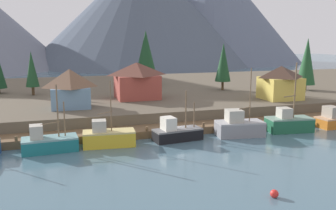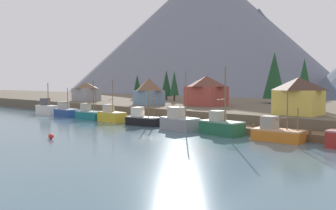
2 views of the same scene
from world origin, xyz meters
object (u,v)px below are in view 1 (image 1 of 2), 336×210
object	(u,v)px
fishing_boat_green	(289,123)
conifer_back_right	(223,62)
fishing_boat_grey	(239,126)
fishing_boat_orange	(336,120)
conifer_near_left	(32,69)
fishing_boat_teal	(49,143)
house_red	(137,80)
conifer_mid_left	(307,61)
fishing_boat_yellow	(108,137)
fishing_boat_black	(176,132)
house_blue	(70,88)
conifer_back_left	(146,55)
channel_buoy	(274,194)
house_yellow	(281,82)

from	to	relation	value
fishing_boat_green	conifer_back_right	size ratio (longest dim) A/B	1.01
fishing_boat_grey	conifer_back_right	size ratio (longest dim) A/B	0.96
fishing_boat_grey	fishing_boat_orange	size ratio (longest dim) A/B	1.43
conifer_near_left	fishing_boat_teal	bearing A→B (deg)	-84.12
house_red	conifer_mid_left	size ratio (longest dim) A/B	0.72
fishing_boat_grey	fishing_boat_orange	xyz separation A→B (m)	(16.28, 0.34, -0.23)
house_red	fishing_boat_yellow	bearing A→B (deg)	-112.22
fishing_boat_black	fishing_boat_orange	xyz separation A→B (m)	(25.10, 0.03, 0.00)
house_blue	fishing_boat_teal	bearing A→B (deg)	-103.10
fishing_boat_black	conifer_mid_left	bearing A→B (deg)	22.51
fishing_boat_teal	fishing_boat_orange	bearing A→B (deg)	-3.45
fishing_boat_yellow	house_blue	xyz separation A→B (m)	(-3.73, 13.64, 4.41)
fishing_boat_teal	fishing_boat_yellow	size ratio (longest dim) A/B	0.98
fishing_boat_teal	house_blue	size ratio (longest dim) A/B	1.30
fishing_boat_black	conifer_back_left	bearing A→B (deg)	74.79
house_red	conifer_back_left	world-z (taller)	conifer_back_left
fishing_boat_teal	conifer_back_right	bearing A→B (deg)	32.62
fishing_boat_yellow	channel_buoy	world-z (taller)	fishing_boat_yellow
fishing_boat_green	conifer_back_left	xyz separation A→B (m)	(-11.31, 38.55, 8.01)
conifer_back_left	conifer_back_right	size ratio (longest dim) A/B	1.28
fishing_boat_black	conifer_back_left	size ratio (longest dim) A/B	0.53
conifer_near_left	conifer_back_right	xyz separation A→B (m)	(37.01, -4.41, 0.84)
fishing_boat_teal	fishing_boat_green	bearing A→B (deg)	-3.87
fishing_boat_teal	house_red	world-z (taller)	house_red
house_yellow	house_blue	distance (m)	35.56
house_red	house_blue	size ratio (longest dim) A/B	1.27
fishing_boat_green	house_yellow	bearing A→B (deg)	68.67
fishing_boat_orange	channel_buoy	size ratio (longest dim) A/B	9.17
conifer_mid_left	fishing_boat_black	bearing A→B (deg)	-150.32
fishing_boat_yellow	conifer_back_right	world-z (taller)	conifer_back_right
fishing_boat_orange	conifer_near_left	distance (m)	53.00
house_red	channel_buoy	xyz separation A→B (m)	(3.14, -38.36, -5.42)
conifer_back_left	channel_buoy	size ratio (longest dim) A/B	17.59
fishing_boat_green	fishing_boat_orange	xyz separation A→B (m)	(8.37, 0.24, -0.16)
house_yellow	channel_buoy	size ratio (longest dim) A/B	9.41
house_yellow	fishing_boat_grey	bearing A→B (deg)	-140.33
conifer_near_left	channel_buoy	xyz separation A→B (m)	(21.02, -48.03, -6.99)
fishing_boat_grey	house_blue	distance (m)	25.88
channel_buoy	conifer_back_right	bearing A→B (deg)	69.86
fishing_boat_teal	conifer_back_right	distance (m)	42.69
fishing_boat_teal	house_red	distance (m)	25.00
fishing_boat_teal	fishing_boat_black	world-z (taller)	fishing_boat_teal
fishing_boat_yellow	channel_buoy	bearing A→B (deg)	-54.65
fishing_boat_grey	conifer_mid_left	world-z (taller)	conifer_mid_left
channel_buoy	fishing_boat_black	bearing A→B (deg)	97.04
fishing_boat_yellow	fishing_boat_black	size ratio (longest dim) A/B	1.23
fishing_boat_grey	house_yellow	xyz separation A→B (m)	(14.18, 11.76, 4.19)
fishing_boat_teal	house_blue	xyz separation A→B (m)	(3.20, 13.74, 4.51)
fishing_boat_black	house_red	xyz separation A→B (m)	(-0.81, 19.55, 4.71)
fishing_boat_teal	house_yellow	xyz separation A→B (m)	(38.68, 11.44, 4.43)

